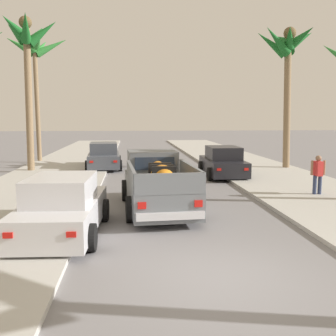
{
  "coord_description": "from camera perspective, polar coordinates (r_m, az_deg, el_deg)",
  "views": [
    {
      "loc": [
        -1.63,
        -6.91,
        3.01
      ],
      "look_at": [
        -0.3,
        6.78,
        1.2
      ],
      "focal_mm": 41.43,
      "sensor_mm": 36.0,
      "label": 1
    }
  ],
  "objects": [
    {
      "name": "ground_plane",
      "position": [
        7.71,
        7.38,
        -15.53
      ],
      "size": [
        160.0,
        160.0,
        0.0
      ],
      "primitive_type": "plane",
      "color": "slate"
    },
    {
      "name": "sidewalk_left",
      "position": [
        19.52,
        -16.83,
        -1.52
      ],
      "size": [
        5.07,
        60.0,
        0.12
      ],
      "primitive_type": "cube",
      "color": "#B2AFA8",
      "rests_on": "ground"
    },
    {
      "name": "sidewalk_right",
      "position": [
        20.41,
        14.9,
        -1.07
      ],
      "size": [
        5.07,
        60.0,
        0.12
      ],
      "primitive_type": "cube",
      "color": "#B2AFA8",
      "rests_on": "ground"
    },
    {
      "name": "curb_left",
      "position": [
        19.33,
        -13.53,
        -1.52
      ],
      "size": [
        0.16,
        60.0,
        0.1
      ],
      "primitive_type": "cube",
      "color": "silver",
      "rests_on": "ground"
    },
    {
      "name": "curb_right",
      "position": [
        20.05,
        11.86,
        -1.16
      ],
      "size": [
        0.16,
        60.0,
        0.1
      ],
      "primitive_type": "cube",
      "color": "silver",
      "rests_on": "ground"
    },
    {
      "name": "pickup_truck",
      "position": [
        12.79,
        -1.59,
        -2.39
      ],
      "size": [
        2.43,
        5.31,
        1.8
      ],
      "color": "slate",
      "rests_on": "ground"
    },
    {
      "name": "car_left_near",
      "position": [
        10.29,
        -15.26,
        -5.66
      ],
      "size": [
        2.18,
        4.33,
        1.54
      ],
      "color": "silver",
      "rests_on": "ground"
    },
    {
      "name": "car_right_near",
      "position": [
        19.91,
        8.08,
        0.79
      ],
      "size": [
        2.09,
        4.29,
        1.54
      ],
      "color": "black",
      "rests_on": "ground"
    },
    {
      "name": "car_left_mid",
      "position": [
        23.09,
        -9.41,
        1.68
      ],
      "size": [
        2.2,
        4.33,
        1.54
      ],
      "color": "#474C56",
      "rests_on": "ground"
    },
    {
      "name": "palm_tree_right_fore",
      "position": [
        23.84,
        17.13,
        15.78
      ],
      "size": [
        3.52,
        3.32,
        8.05
      ],
      "color": "#846B4C",
      "rests_on": "ground"
    },
    {
      "name": "palm_tree_right_mid",
      "position": [
        27.56,
        -19.02,
        15.5
      ],
      "size": [
        4.07,
        3.41,
        8.32
      ],
      "color": "#846B4C",
      "rests_on": "ground"
    },
    {
      "name": "palm_tree_left_back",
      "position": [
        22.9,
        -19.93,
        16.17
      ],
      "size": [
        3.25,
        3.83,
        8.33
      ],
      "color": "#846B4C",
      "rests_on": "ground"
    },
    {
      "name": "pedestrian",
      "position": [
        15.62,
        21.17,
        -0.72
      ],
      "size": [
        0.57,
        0.39,
        1.59
      ],
      "color": "navy",
      "rests_on": "ground"
    }
  ]
}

